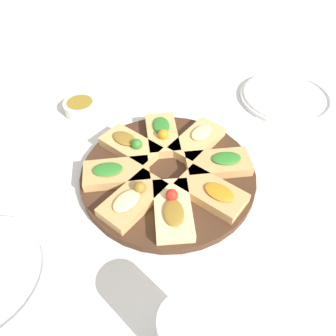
# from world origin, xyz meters

# --- Properties ---
(ground_plane) EXTENTS (3.00, 3.00, 0.00)m
(ground_plane) POSITION_xyz_m (0.00, 0.00, 0.00)
(ground_plane) COLOR silver
(serving_board) EXTENTS (0.35, 0.35, 0.02)m
(serving_board) POSITION_xyz_m (0.00, 0.00, 0.01)
(serving_board) COLOR #422819
(serving_board) RESTS_ON ground_plane
(focaccia_slice_0) EXTENTS (0.14, 0.13, 0.03)m
(focaccia_slice_0) POSITION_xyz_m (-0.08, 0.06, 0.03)
(focaccia_slice_0) COLOR tan
(focaccia_slice_0) RESTS_ON serving_board
(focaccia_slice_1) EXTENTS (0.14, 0.09, 0.03)m
(focaccia_slice_1) POSITION_xyz_m (-0.10, -0.02, 0.03)
(focaccia_slice_1) COLOR tan
(focaccia_slice_1) RESTS_ON serving_board
(focaccia_slice_2) EXTENTS (0.13, 0.14, 0.04)m
(focaccia_slice_2) POSITION_xyz_m (-0.06, -0.08, 0.03)
(focaccia_slice_2) COLOR tan
(focaccia_slice_2) RESTS_ON serving_board
(focaccia_slice_3) EXTENTS (0.09, 0.14, 0.04)m
(focaccia_slice_3) POSITION_xyz_m (0.02, -0.10, 0.03)
(focaccia_slice_3) COLOR tan
(focaccia_slice_3) RESTS_ON serving_board
(focaccia_slice_4) EXTENTS (0.14, 0.12, 0.03)m
(focaccia_slice_4) POSITION_xyz_m (0.09, -0.06, 0.03)
(focaccia_slice_4) COLOR tan
(focaccia_slice_4) RESTS_ON serving_board
(focaccia_slice_5) EXTENTS (0.14, 0.09, 0.04)m
(focaccia_slice_5) POSITION_xyz_m (0.10, 0.02, 0.03)
(focaccia_slice_5) COLOR tan
(focaccia_slice_5) RESTS_ON serving_board
(focaccia_slice_6) EXTENTS (0.13, 0.14, 0.04)m
(focaccia_slice_6) POSITION_xyz_m (0.06, 0.08, 0.03)
(focaccia_slice_6) COLOR #E5C689
(focaccia_slice_6) RESTS_ON serving_board
(focaccia_slice_7) EXTENTS (0.09, 0.14, 0.03)m
(focaccia_slice_7) POSITION_xyz_m (-0.02, 0.10, 0.03)
(focaccia_slice_7) COLOR tan
(focaccia_slice_7) RESTS_ON serving_board
(plate_left) EXTENTS (0.23, 0.23, 0.02)m
(plate_left) POSITION_xyz_m (-0.41, -0.00, 0.01)
(plate_left) COLOR white
(plate_left) RESTS_ON ground_plane
(water_glass) EXTENTS (0.07, 0.07, 0.11)m
(water_glass) POSITION_xyz_m (0.19, 0.25, 0.05)
(water_glass) COLOR silver
(water_glass) RESTS_ON ground_plane
(napkin_stack) EXTENTS (0.18, 0.16, 0.01)m
(napkin_stack) POSITION_xyz_m (0.24, -0.25, 0.01)
(napkin_stack) COLOR white
(napkin_stack) RESTS_ON ground_plane
(dipping_bowl) EXTENTS (0.08, 0.08, 0.03)m
(dipping_bowl) POSITION_xyz_m (0.02, -0.30, 0.02)
(dipping_bowl) COLOR silver
(dipping_bowl) RESTS_ON ground_plane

